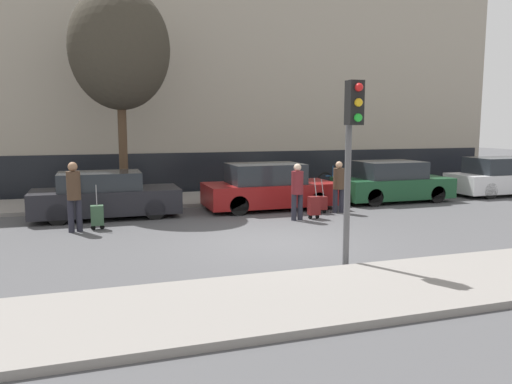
# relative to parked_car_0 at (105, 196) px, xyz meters

# --- Properties ---
(ground_plane) EXTENTS (80.00, 80.00, 0.00)m
(ground_plane) POSITION_rel_parked_car_0_xyz_m (3.68, -4.53, -0.64)
(ground_plane) COLOR #4C4C4F
(sidewalk_near) EXTENTS (28.00, 2.50, 0.12)m
(sidewalk_near) POSITION_rel_parked_car_0_xyz_m (3.68, -8.28, -0.58)
(sidewalk_near) COLOR gray
(sidewalk_near) RESTS_ON ground_plane
(sidewalk_far) EXTENTS (28.00, 3.00, 0.12)m
(sidewalk_far) POSITION_rel_parked_car_0_xyz_m (3.68, 2.47, -0.58)
(sidewalk_far) COLOR gray
(sidewalk_far) RESTS_ON ground_plane
(building_facade) EXTENTS (28.00, 2.22, 10.04)m
(building_facade) POSITION_rel_parked_car_0_xyz_m (3.68, 5.75, 4.37)
(building_facade) COLOR #A89E8C
(building_facade) RESTS_ON ground_plane
(parked_car_0) EXTENTS (4.19, 1.70, 1.35)m
(parked_car_0) POSITION_rel_parked_car_0_xyz_m (0.00, 0.00, 0.00)
(parked_car_0) COLOR black
(parked_car_0) RESTS_ON ground_plane
(parked_car_1) EXTENTS (4.21, 1.86, 1.47)m
(parked_car_1) POSITION_rel_parked_car_0_xyz_m (5.07, -0.05, 0.05)
(parked_car_1) COLOR maroon
(parked_car_1) RESTS_ON ground_plane
(parked_car_2) EXTENTS (4.01, 1.88, 1.43)m
(parked_car_2) POSITION_rel_parked_car_0_xyz_m (9.78, 0.13, 0.03)
(parked_car_2) COLOR #194728
(parked_car_2) RESTS_ON ground_plane
(parked_car_3) EXTENTS (4.17, 1.72, 1.46)m
(parked_car_3) POSITION_rel_parked_car_0_xyz_m (14.75, 0.19, 0.04)
(parked_car_3) COLOR silver
(parked_car_3) RESTS_ON ground_plane
(pedestrian_left) EXTENTS (0.35, 0.34, 1.78)m
(pedestrian_left) POSITION_rel_parked_car_0_xyz_m (-0.78, -1.82, 0.38)
(pedestrian_left) COLOR #23232D
(pedestrian_left) RESTS_ON ground_plane
(trolley_left) EXTENTS (0.34, 0.29, 1.18)m
(trolley_left) POSITION_rel_parked_car_0_xyz_m (-0.25, -1.71, -0.26)
(trolley_left) COLOR #335138
(trolley_left) RESTS_ON ground_plane
(pedestrian_center) EXTENTS (0.35, 0.34, 1.62)m
(pedestrian_center) POSITION_rel_parked_car_0_xyz_m (5.19, -2.14, 0.28)
(pedestrian_center) COLOR #23232D
(pedestrian_center) RESTS_ON ground_plane
(trolley_center) EXTENTS (0.34, 0.29, 1.19)m
(trolley_center) POSITION_rel_parked_car_0_xyz_m (5.74, -2.10, -0.25)
(trolley_center) COLOR maroon
(trolley_center) RESTS_ON ground_plane
(pedestrian_right) EXTENTS (0.35, 0.34, 1.60)m
(pedestrian_right) POSITION_rel_parked_car_0_xyz_m (6.87, -1.43, 0.26)
(pedestrian_right) COLOR #23232D
(pedestrian_right) RESTS_ON ground_plane
(trolley_right) EXTENTS (0.34, 0.29, 1.07)m
(trolley_right) POSITION_rel_parked_car_0_xyz_m (6.33, -1.36, -0.31)
(trolley_right) COLOR maroon
(trolley_right) RESTS_ON ground_plane
(traffic_light) EXTENTS (0.28, 0.47, 3.50)m
(traffic_light) POSITION_rel_parked_car_0_xyz_m (4.24, -6.90, 1.87)
(traffic_light) COLOR #515154
(traffic_light) RESTS_ON ground_plane
(parked_bicycle) EXTENTS (1.77, 0.06, 0.96)m
(parked_bicycle) POSITION_rel_parked_car_0_xyz_m (9.03, 2.83, -0.14)
(parked_bicycle) COLOR black
(parked_bicycle) RESTS_ON sidewalk_far
(bare_tree_near_crossing) EXTENTS (3.19, 3.19, 6.96)m
(bare_tree_near_crossing) POSITION_rel_parked_car_0_xyz_m (0.67, 1.82, 4.47)
(bare_tree_near_crossing) COLOR #4C3826
(bare_tree_near_crossing) RESTS_ON sidewalk_far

